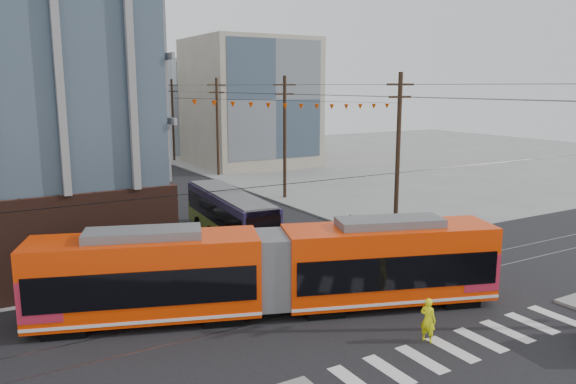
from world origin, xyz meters
name	(u,v)px	position (x,y,z in m)	size (l,w,h in m)	color
ground	(414,318)	(0.00, 0.00, 0.00)	(160.00, 160.00, 0.00)	slate
bg_bldg_ne_near	(249,103)	(16.00, 48.00, 8.00)	(14.00, 14.00, 16.00)	gray
bg_bldg_ne_far	(205,105)	(18.00, 68.00, 7.00)	(16.00, 16.00, 14.00)	#8C99A5
utility_pole_far	(173,121)	(8.50, 56.00, 5.50)	(0.30, 0.30, 11.00)	black
streetcar	(272,271)	(-5.11, 3.74, 1.99)	(20.70, 2.91, 3.99)	#E63203
city_bus	(230,215)	(-1.52, 16.03, 1.63)	(2.50, 11.52, 3.26)	#241C41
parked_car_silver	(174,236)	(-5.50, 15.88, 0.77)	(1.63, 4.68, 1.54)	#9D9D9D
parked_car_white	(148,221)	(-5.71, 20.75, 0.75)	(2.10, 5.17, 1.50)	silver
parked_car_grey	(134,210)	(-5.31, 25.65, 0.61)	(2.03, 4.40, 1.22)	#515359
pedestrian	(428,320)	(-1.13, -1.97, 0.91)	(0.67, 0.44, 1.83)	#F7F911
jersey_barrier	(368,223)	(8.30, 13.68, 0.36)	(0.80, 3.57, 0.71)	gray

